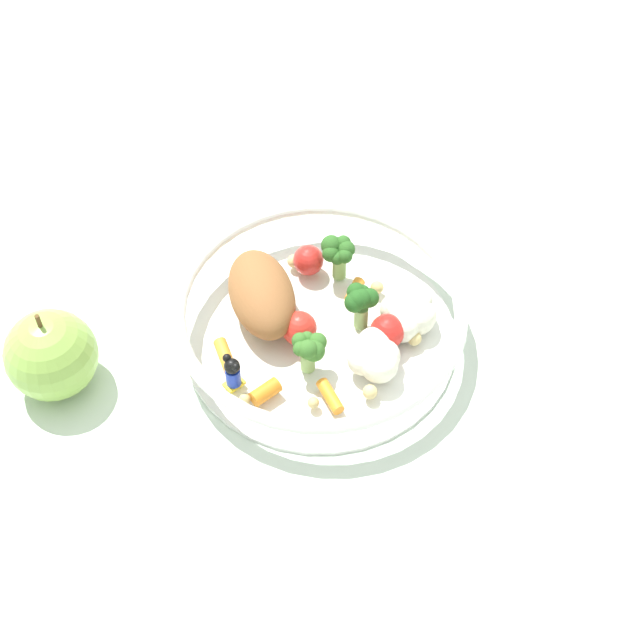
{
  "coord_description": "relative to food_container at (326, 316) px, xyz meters",
  "views": [
    {
      "loc": [
        0.22,
        0.42,
        0.63
      ],
      "look_at": [
        -0.01,
        -0.01,
        0.02
      ],
      "focal_mm": 52.78,
      "sensor_mm": 36.0,
      "label": 1
    }
  ],
  "objects": [
    {
      "name": "ground_plane",
      "position": [
        0.01,
        0.01,
        -0.03
      ],
      "size": [
        2.4,
        2.4,
        0.0
      ],
      "primitive_type": "plane",
      "color": "silver"
    },
    {
      "name": "loose_apple",
      "position": [
        0.21,
        -0.06,
        0.01
      ],
      "size": [
        0.07,
        0.07,
        0.08
      ],
      "color": "#8CB74C",
      "rests_on": "ground_plane"
    },
    {
      "name": "food_container",
      "position": [
        0.0,
        0.0,
        0.0
      ],
      "size": [
        0.24,
        0.24,
        0.05
      ],
      "color": "white",
      "rests_on": "ground_plane"
    }
  ]
}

